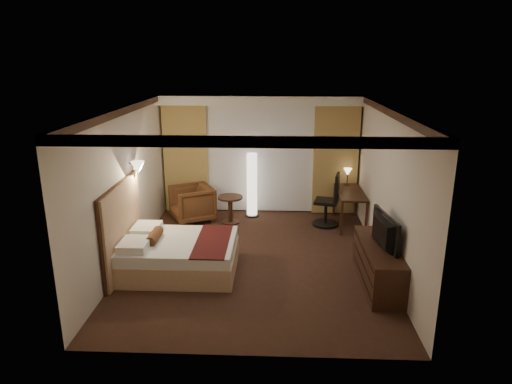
{
  "coord_description": "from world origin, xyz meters",
  "views": [
    {
      "loc": [
        0.34,
        -7.51,
        3.52
      ],
      "look_at": [
        0.0,
        0.4,
        1.15
      ],
      "focal_mm": 32.0,
      "sensor_mm": 36.0,
      "label": 1
    }
  ],
  "objects_px": {
    "armchair": "(192,202)",
    "desk": "(349,208)",
    "office_chair": "(326,199)",
    "television": "(379,228)",
    "side_table": "(230,210)",
    "floor_lamp": "(252,185)",
    "dresser": "(378,265)",
    "bed": "(180,255)"
  },
  "relations": [
    {
      "from": "floor_lamp",
      "to": "desk",
      "type": "bearing_deg",
      "value": -12.39
    },
    {
      "from": "bed",
      "to": "television",
      "type": "bearing_deg",
      "value": -6.02
    },
    {
      "from": "bed",
      "to": "office_chair",
      "type": "height_order",
      "value": "office_chair"
    },
    {
      "from": "office_chair",
      "to": "television",
      "type": "height_order",
      "value": "office_chair"
    },
    {
      "from": "bed",
      "to": "side_table",
      "type": "height_order",
      "value": "side_table"
    },
    {
      "from": "desk",
      "to": "television",
      "type": "xyz_separation_m",
      "value": [
        0.02,
        -2.68,
        0.59
      ]
    },
    {
      "from": "bed",
      "to": "floor_lamp",
      "type": "bearing_deg",
      "value": 69.05
    },
    {
      "from": "bed",
      "to": "desk",
      "type": "distance_m",
      "value": 3.97
    },
    {
      "from": "bed",
      "to": "dresser",
      "type": "distance_m",
      "value": 3.27
    },
    {
      "from": "desk",
      "to": "dresser",
      "type": "distance_m",
      "value": 2.68
    },
    {
      "from": "floor_lamp",
      "to": "bed",
      "type": "bearing_deg",
      "value": -110.95
    },
    {
      "from": "side_table",
      "to": "armchair",
      "type": "bearing_deg",
      "value": 172.7
    },
    {
      "from": "bed",
      "to": "television",
      "type": "xyz_separation_m",
      "value": [
        3.22,
        -0.34,
        0.69
      ]
    },
    {
      "from": "armchair",
      "to": "desk",
      "type": "height_order",
      "value": "armchair"
    },
    {
      "from": "side_table",
      "to": "floor_lamp",
      "type": "xyz_separation_m",
      "value": [
        0.45,
        0.46,
        0.44
      ]
    },
    {
      "from": "armchair",
      "to": "dresser",
      "type": "distance_m",
      "value": 4.47
    },
    {
      "from": "floor_lamp",
      "to": "dresser",
      "type": "height_order",
      "value": "floor_lamp"
    },
    {
      "from": "desk",
      "to": "dresser",
      "type": "height_order",
      "value": "desk"
    },
    {
      "from": "office_chair",
      "to": "dresser",
      "type": "relative_size",
      "value": 0.68
    },
    {
      "from": "armchair",
      "to": "floor_lamp",
      "type": "relative_size",
      "value": 0.59
    },
    {
      "from": "armchair",
      "to": "desk",
      "type": "distance_m",
      "value": 3.44
    },
    {
      "from": "bed",
      "to": "armchair",
      "type": "xyz_separation_m",
      "value": [
        -0.23,
        2.46,
        0.16
      ]
    },
    {
      "from": "armchair",
      "to": "desk",
      "type": "relative_size",
      "value": 0.66
    },
    {
      "from": "armchair",
      "to": "television",
      "type": "distance_m",
      "value": 4.48
    },
    {
      "from": "office_chair",
      "to": "bed",
      "type": "bearing_deg",
      "value": -125.9
    },
    {
      "from": "side_table",
      "to": "television",
      "type": "distance_m",
      "value": 3.8
    },
    {
      "from": "dresser",
      "to": "television",
      "type": "distance_m",
      "value": 0.63
    },
    {
      "from": "bed",
      "to": "armchair",
      "type": "distance_m",
      "value": 2.48
    },
    {
      "from": "office_chair",
      "to": "dresser",
      "type": "distance_m",
      "value": 2.7
    },
    {
      "from": "side_table",
      "to": "television",
      "type": "relative_size",
      "value": 0.59
    },
    {
      "from": "desk",
      "to": "office_chair",
      "type": "distance_m",
      "value": 0.55
    },
    {
      "from": "desk",
      "to": "side_table",
      "type": "bearing_deg",
      "value": 179.75
    },
    {
      "from": "desk",
      "to": "dresser",
      "type": "bearing_deg",
      "value": -88.93
    },
    {
      "from": "bed",
      "to": "dresser",
      "type": "bearing_deg",
      "value": -5.96
    },
    {
      "from": "armchair",
      "to": "office_chair",
      "type": "relative_size",
      "value": 0.75
    },
    {
      "from": "desk",
      "to": "floor_lamp",
      "type": "bearing_deg",
      "value": 167.61
    },
    {
      "from": "bed",
      "to": "floor_lamp",
      "type": "relative_size",
      "value": 1.28
    },
    {
      "from": "office_chair",
      "to": "television",
      "type": "relative_size",
      "value": 1.15
    },
    {
      "from": "floor_lamp",
      "to": "dresser",
      "type": "distance_m",
      "value": 3.85
    },
    {
      "from": "side_table",
      "to": "television",
      "type": "xyz_separation_m",
      "value": [
        2.59,
        -2.69,
        0.66
      ]
    },
    {
      "from": "floor_lamp",
      "to": "television",
      "type": "xyz_separation_m",
      "value": [
        2.14,
        -3.15,
        0.23
      ]
    },
    {
      "from": "floor_lamp",
      "to": "dresser",
      "type": "xyz_separation_m",
      "value": [
        2.17,
        -3.15,
        -0.4
      ]
    }
  ]
}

